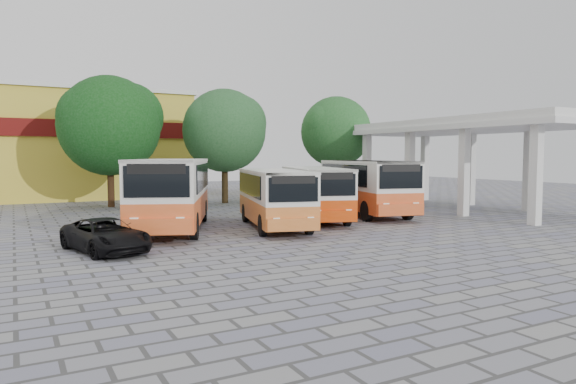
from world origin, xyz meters
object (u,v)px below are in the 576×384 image
bus_far_left (172,189)px  bus_far_right (366,184)px  bus_centre_right (315,190)px  parked_car (106,235)px  bus_centre_left (275,194)px

bus_far_left → bus_far_right: (11.06, 0.69, -0.07)m
bus_centre_right → bus_far_right: (3.73, 0.72, 0.19)m
parked_car → bus_centre_right: bearing=6.3°
bus_centre_right → parked_car: size_ratio=1.94×
bus_far_right → parked_car: size_ratio=2.15×
bus_centre_right → parked_car: 11.53m
bus_centre_left → parked_car: (-7.69, -2.52, -0.95)m
bus_far_left → bus_centre_right: 7.33m
bus_far_left → bus_far_right: bus_far_left is taller
bus_far_left → bus_far_right: size_ratio=1.06×
bus_far_left → parked_car: bus_far_left is taller
bus_centre_left → bus_centre_right: bearing=41.1°
bus_centre_right → bus_far_right: 3.81m
bus_far_right → parked_car: (-14.50, -4.74, -1.17)m
bus_centre_left → bus_far_right: bearing=33.1°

